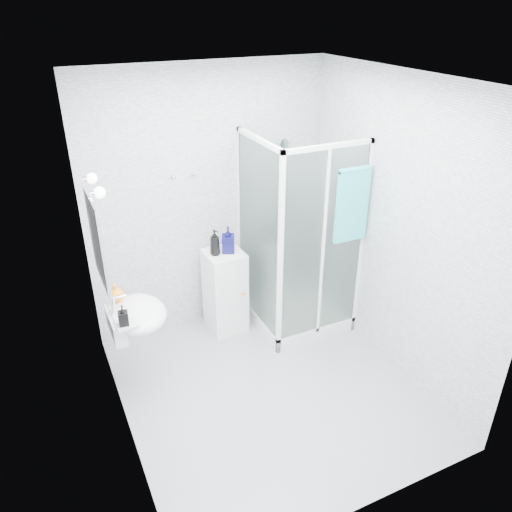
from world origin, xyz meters
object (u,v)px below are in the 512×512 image
shower_enclosure (294,288)px  wall_basin (135,315)px  shampoo_bottle_a (215,242)px  soap_dispenser_black (123,315)px  hand_towel (352,203)px  soap_dispenser_orange (116,293)px  shampoo_bottle_b (228,240)px  storage_cabinet (225,291)px

shower_enclosure → wall_basin: shower_enclosure is taller
shampoo_bottle_a → soap_dispenser_black: size_ratio=1.55×
wall_basin → hand_towel: hand_towel is taller
shower_enclosure → shampoo_bottle_a: size_ratio=7.78×
soap_dispenser_orange → soap_dispenser_black: 0.35m
soap_dispenser_orange → soap_dispenser_black: (-0.02, -0.35, -0.00)m
shampoo_bottle_b → soap_dispenser_black: bearing=-147.1°
shampoo_bottle_a → soap_dispenser_black: (-1.04, -0.76, -0.06)m
shampoo_bottle_a → hand_towel: bearing=-31.7°
soap_dispenser_black → hand_towel: bearing=2.9°
shower_enclosure → wall_basin: size_ratio=3.57×
shower_enclosure → storage_cabinet: size_ratio=2.29×
shampoo_bottle_b → soap_dispenser_black: shampoo_bottle_b is taller
soap_dispenser_orange → soap_dispenser_black: size_ratio=1.01×
storage_cabinet → hand_towel: bearing=-36.4°
shower_enclosure → storage_cabinet: 0.69m
shampoo_bottle_a → soap_dispenser_orange: shampoo_bottle_a is taller
soap_dispenser_black → wall_basin: bearing=58.6°
hand_towel → shampoo_bottle_b: bearing=144.7°
storage_cabinet → shampoo_bottle_b: shampoo_bottle_b is taller
wall_basin → shampoo_bottle_b: (1.06, 0.57, 0.21)m
storage_cabinet → soap_dispenser_black: (-1.13, -0.76, 0.51)m
storage_cabinet → shampoo_bottle_a: size_ratio=3.40×
hand_towel → soap_dispenser_orange: bearing=173.3°
storage_cabinet → soap_dispenser_orange: 1.29m
storage_cabinet → soap_dispenser_black: bearing=-148.2°
shower_enclosure → storage_cabinet: shower_enclosure is taller
shower_enclosure → shampoo_bottle_b: bearing=157.0°
hand_towel → wall_basin: bearing=177.5°
shampoo_bottle_b → soap_dispenser_orange: (-1.16, -0.41, -0.06)m
shower_enclosure → soap_dispenser_black: 1.91m
wall_basin → storage_cabinet: bearing=29.5°
shampoo_bottle_a → soap_dispenser_black: shampoo_bottle_a is taller
shower_enclosure → soap_dispenser_orange: shower_enclosure is taller
wall_basin → soap_dispenser_black: bearing=-121.4°
wall_basin → soap_dispenser_orange: 0.24m
storage_cabinet → hand_towel: (0.97, -0.66, 1.02)m
storage_cabinet → shampoo_bottle_a: (-0.09, -0.00, 0.57)m
shower_enclosure → hand_towel: 1.14m
hand_towel → soap_dispenser_black: 2.16m
shampoo_bottle_a → shampoo_bottle_b: size_ratio=0.99×
shower_enclosure → hand_towel: (0.33, -0.40, 1.01)m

